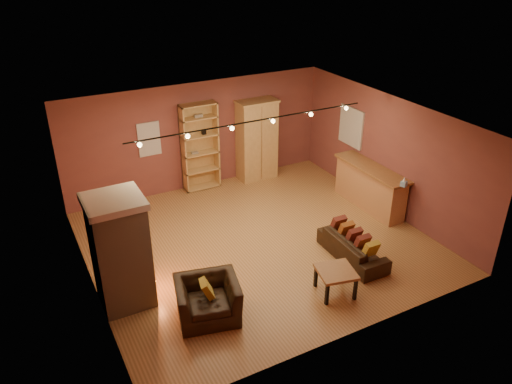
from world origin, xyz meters
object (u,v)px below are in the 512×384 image
bar_counter (370,187)px  bookcase (199,146)px  armoire (257,140)px  coffee_table (336,274)px  armchair (207,294)px  loveseat (353,244)px  fireplace (121,252)px

bar_counter → bookcase: bearing=137.6°
armoire → coffee_table: 5.35m
bar_counter → armchair: (-5.10, -1.87, -0.06)m
bar_counter → coffee_table: bearing=-138.9°
bookcase → loveseat: (1.49, -4.59, -0.82)m
armoire → coffee_table: armoire is taller
bookcase → armoire: bearing=-5.6°
armoire → bar_counter: (1.63, -2.80, -0.57)m
bookcase → bar_counter: bearing=-42.4°
bar_counter → armchair: bar_counter is taller
loveseat → armoire: bearing=0.1°
fireplace → armchair: (1.14, -1.10, -0.58)m
bookcase → armchair: bookcase is taller
bookcase → bar_counter: (3.24, -2.96, -0.64)m
bookcase → armchair: size_ratio=1.89×
armoire → bar_counter: bearing=-59.8°
fireplace → bar_counter: bearing=7.0°
armoire → coffee_table: size_ratio=2.76×
bookcase → armoire: size_ratio=1.05×
fireplace → loveseat: fireplace is taller
bar_counter → loveseat: size_ratio=1.30×
fireplace → armchair: 1.69m
armoire → bar_counter: size_ratio=0.99×
bookcase → loveseat: 4.89m
loveseat → coffee_table: bearing=129.1°
bookcase → bar_counter: bookcase is taller
bar_counter → loveseat: bearing=-137.1°
armoire → armchair: (-3.46, -4.67, -0.63)m
loveseat → bookcase: bearing=19.6°
bookcase → coffee_table: size_ratio=2.90×
bar_counter → coffee_table: bar_counter is taller
bookcase → armoire: 1.61m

